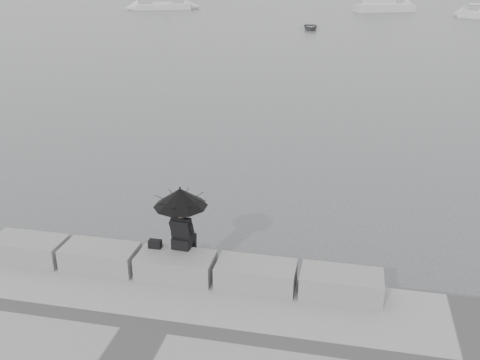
% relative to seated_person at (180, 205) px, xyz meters
% --- Properties ---
extents(ground, '(360.00, 360.00, 0.00)m').
position_rel_seated_person_xyz_m(ground, '(-0.04, 0.09, -2.00)').
color(ground, '#46484B').
rests_on(ground, ground).
extents(stone_block_far_left, '(1.60, 0.80, 0.50)m').
position_rel_seated_person_xyz_m(stone_block_far_left, '(-3.44, -0.36, -1.25)').
color(stone_block_far_left, gray).
rests_on(stone_block_far_left, promenade).
extents(stone_block_left, '(1.60, 0.80, 0.50)m').
position_rel_seated_person_xyz_m(stone_block_left, '(-1.74, -0.36, -1.25)').
color(stone_block_left, gray).
rests_on(stone_block_left, promenade).
extents(stone_block_centre, '(1.60, 0.80, 0.50)m').
position_rel_seated_person_xyz_m(stone_block_centre, '(-0.04, -0.36, -1.25)').
color(stone_block_centre, gray).
rests_on(stone_block_centre, promenade).
extents(stone_block_right, '(1.60, 0.80, 0.50)m').
position_rel_seated_person_xyz_m(stone_block_right, '(1.66, -0.36, -1.25)').
color(stone_block_right, gray).
rests_on(stone_block_right, promenade).
extents(stone_block_far_right, '(1.60, 0.80, 0.50)m').
position_rel_seated_person_xyz_m(stone_block_far_right, '(3.36, -0.36, -1.25)').
color(stone_block_far_right, gray).
rests_on(stone_block_far_right, promenade).
extents(seated_person, '(1.13, 1.13, 1.39)m').
position_rel_seated_person_xyz_m(seated_person, '(0.00, 0.00, 0.00)').
color(seated_person, black).
rests_on(seated_person, stone_block_centre).
extents(bag, '(0.27, 0.15, 0.17)m').
position_rel_seated_person_xyz_m(bag, '(-0.56, -0.14, -0.91)').
color(bag, black).
rests_on(bag, stone_block_centre).
extents(sailboat_left, '(8.89, 5.89, 12.90)m').
position_rel_seated_person_xyz_m(sailboat_left, '(-27.41, 75.32, -1.48)').
color(sailboat_left, silver).
rests_on(sailboat_left, ground).
extents(motor_cruiser, '(9.31, 5.91, 4.50)m').
position_rel_seated_person_xyz_m(motor_cruiser, '(7.05, 78.30, -1.10)').
color(motor_cruiser, silver).
rests_on(motor_cruiser, ground).
extents(dinghy, '(3.62, 1.95, 0.58)m').
position_rel_seated_person_xyz_m(dinghy, '(-1.80, 51.53, -1.70)').
color(dinghy, gray).
rests_on(dinghy, ground).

